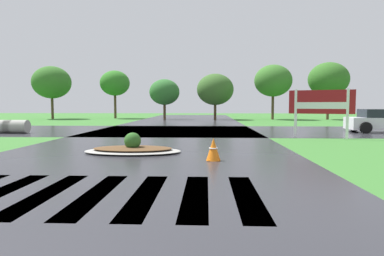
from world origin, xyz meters
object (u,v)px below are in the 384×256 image
Objects in this scene: estate_billboard at (321,104)px; median_island at (133,149)px; traffic_cone at (213,150)px; car_silver_hatch at (383,121)px; drainage_pipe_stack at (2,127)px.

estate_billboard is 0.86× the size of median_island.
median_island is 4.94× the size of traffic_cone.
median_island is 0.78× the size of car_silver_hatch.
drainage_pipe_stack is at bearing 16.71° from estate_billboard.
car_silver_hatch reaches higher than drainage_pipe_stack.
car_silver_hatch is (4.78, 3.55, -0.98)m from estate_billboard.
car_silver_hatch is at bearing 34.79° from median_island.
estate_billboard is 17.21m from drainage_pipe_stack.
drainage_pipe_stack is 14.70m from traffic_cone.
estate_billboard is at bearing 51.96° from traffic_cone.
car_silver_hatch is at bearing 3.90° from drainage_pipe_stack.
drainage_pipe_stack is (-17.04, 2.06, -1.24)m from estate_billboard.
car_silver_hatch is 14.41m from traffic_cone.
median_island is 3.04m from traffic_cone.
median_island is at bearing -39.00° from drainage_pipe_stack.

